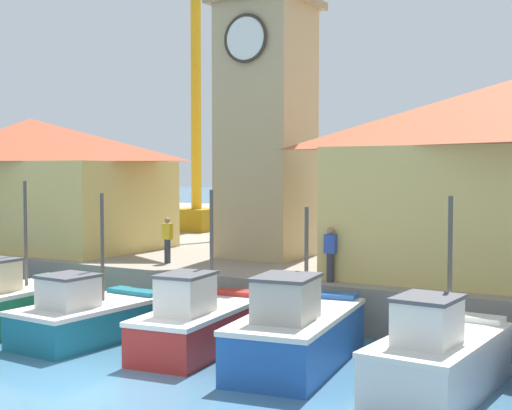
{
  "coord_description": "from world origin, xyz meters",
  "views": [
    {
      "loc": [
        10.32,
        -11.4,
        4.67
      ],
      "look_at": [
        -1.28,
        9.18,
        3.5
      ],
      "focal_mm": 50.0,
      "sensor_mm": 36.0,
      "label": 1
    }
  ],
  "objects": [
    {
      "name": "port_crane_near",
      "position": [
        -11.21,
        20.58,
        8.94
      ],
      "size": [
        4.4,
        7.74,
        20.48
      ],
      "color": "#976E11",
      "rests_on": "quay_wharf"
    },
    {
      "name": "warehouse_left",
      "position": [
        -13.35,
        10.68,
        4.19
      ],
      "size": [
        11.93,
        6.35,
        5.52
      ],
      "color": "tan",
      "rests_on": "quay_wharf"
    },
    {
      "name": "quay_wharf",
      "position": [
        0.0,
        27.18,
        0.68
      ],
      "size": [
        120.0,
        40.0,
        1.36
      ],
      "primitive_type": "cube",
      "color": "gray",
      "rests_on": "ground"
    },
    {
      "name": "fishing_boat_mid_right",
      "position": [
        2.92,
        3.73,
        0.79
      ],
      "size": [
        2.72,
        5.25,
        3.76
      ],
      "color": "#2356A8",
      "rests_on": "ground"
    },
    {
      "name": "clock_tower",
      "position": [
        -2.55,
        12.24,
        7.73
      ],
      "size": [
        3.47,
        3.47,
        13.61
      ],
      "color": "tan",
      "rests_on": "quay_wharf"
    },
    {
      "name": "fishing_boat_right_inner",
      "position": [
        6.48,
        3.15,
        0.76
      ],
      "size": [
        2.2,
        4.53,
        4.12
      ],
      "color": "silver",
      "rests_on": "ground"
    },
    {
      "name": "fishing_boat_left_inner",
      "position": [
        -5.99,
        3.01,
        0.76
      ],
      "size": [
        2.03,
        4.42,
        4.34
      ],
      "color": "#237A4C",
      "rests_on": "ground"
    },
    {
      "name": "dock_worker_near_tower",
      "position": [
        2.0,
        7.82,
        2.21
      ],
      "size": [
        0.34,
        0.22,
        1.62
      ],
      "color": "#33333D",
      "rests_on": "quay_wharf"
    },
    {
      "name": "fishing_boat_center",
      "position": [
        0.11,
        3.77,
        0.72
      ],
      "size": [
        2.24,
        4.86,
        4.14
      ],
      "color": "#AD2823",
      "rests_on": "ground"
    },
    {
      "name": "fishing_boat_mid_left",
      "position": [
        -3.16,
        3.14,
        0.66
      ],
      "size": [
        2.43,
        4.35,
        4.02
      ],
      "color": "#196B7F",
      "rests_on": "ground"
    },
    {
      "name": "dock_worker_along_quay",
      "position": [
        -4.73,
        8.92,
        2.21
      ],
      "size": [
        0.34,
        0.22,
        1.62
      ],
      "color": "#33333D",
      "rests_on": "quay_wharf"
    },
    {
      "name": "ground_plane",
      "position": [
        0.0,
        0.0,
        0.0
      ],
      "size": [
        300.0,
        300.0,
        0.0
      ],
      "primitive_type": "plane",
      "color": "teal"
    }
  ]
}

